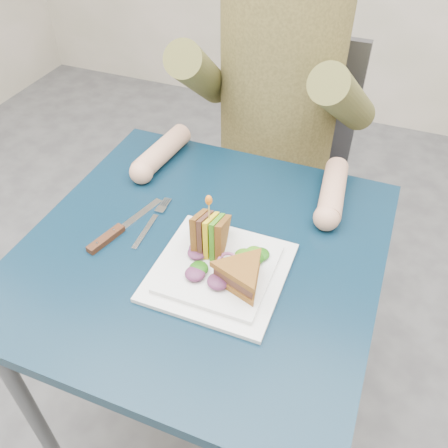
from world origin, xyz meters
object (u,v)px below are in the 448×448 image
at_px(table, 203,272).
at_px(diner, 280,65).
at_px(chair, 280,160).
at_px(plate, 220,271).
at_px(sandwich_flat, 241,275).
at_px(fork, 151,223).
at_px(sandwich_upright, 210,235).
at_px(knife, 113,234).

xyz_separation_m(table, diner, (-0.00, 0.54, 0.26)).
distance_m(chair, plate, 0.74).
distance_m(diner, sandwich_flat, 0.64).
height_order(chair, fork, chair).
height_order(sandwich_flat, sandwich_upright, sandwich_upright).
bearing_deg(fork, sandwich_upright, -12.69).
relative_size(diner, knife, 3.40).
xyz_separation_m(table, sandwich_flat, (0.12, -0.08, 0.12)).
bearing_deg(table, sandwich_upright, -24.27).
height_order(plate, sandwich_upright, sandwich_upright).
bearing_deg(plate, fork, 157.89).
xyz_separation_m(chair, knife, (-0.19, -0.69, 0.20)).
relative_size(chair, sandwich_flat, 5.98).
height_order(plate, sandwich_flat, sandwich_flat).
distance_m(table, knife, 0.22).
xyz_separation_m(diner, fork, (-0.14, -0.51, -0.18)).
relative_size(diner, sandwich_flat, 4.79).
bearing_deg(knife, sandwich_flat, -7.52).
height_order(chair, diner, diner).
bearing_deg(knife, plate, -3.63).
bearing_deg(sandwich_upright, sandwich_flat, -36.57).
height_order(sandwich_upright, fork, sandwich_upright).
xyz_separation_m(chair, diner, (-0.00, -0.11, 0.37)).
relative_size(diner, sandwich_upright, 4.97).
bearing_deg(chair, diner, -90.00).
bearing_deg(knife, fork, 47.39).
height_order(chair, knife, chair).
relative_size(plate, fork, 1.45).
bearing_deg(fork, sandwich_flat, -22.62).
xyz_separation_m(plate, sandwich_flat, (0.05, -0.02, 0.04)).
bearing_deg(table, sandwich_flat, -34.26).
height_order(diner, fork, diner).
height_order(sandwich_flat, fork, sandwich_flat).
relative_size(table, diner, 1.01).
distance_m(sandwich_flat, fork, 0.28).
height_order(table, plate, plate).
bearing_deg(sandwich_flat, diner, 100.93).
bearing_deg(diner, chair, 90.00).
bearing_deg(chair, knife, -105.79).
distance_m(chair, sandwich_upright, 0.70).
xyz_separation_m(table, sandwich_upright, (0.02, -0.01, 0.13)).
xyz_separation_m(sandwich_upright, fork, (-0.16, 0.04, -0.05)).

